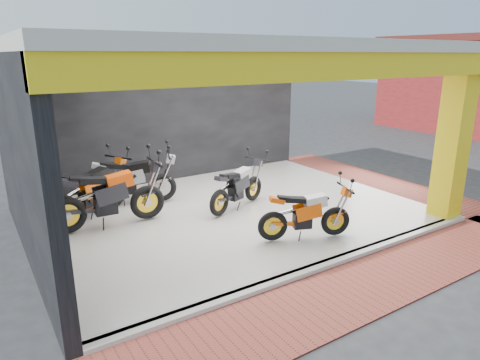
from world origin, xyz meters
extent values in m
plane|color=#2D2D30|center=(0.00, 0.00, 0.00)|extent=(80.00, 80.00, 0.00)
cube|color=white|center=(0.00, 2.00, 0.05)|extent=(8.00, 6.00, 0.10)
cube|color=beige|center=(0.00, 2.00, 3.60)|extent=(8.40, 6.40, 0.20)
cube|color=black|center=(0.00, 5.10, 1.75)|extent=(8.20, 0.20, 3.50)
cube|color=black|center=(-4.10, 2.00, 1.75)|extent=(0.20, 6.20, 3.50)
cube|color=yellow|center=(3.75, -0.75, 1.75)|extent=(0.50, 0.50, 3.50)
cube|color=yellow|center=(0.00, -1.00, 3.30)|extent=(8.40, 0.30, 0.40)
cube|color=yellow|center=(4.00, 2.00, 3.30)|extent=(0.30, 6.40, 0.40)
cube|color=white|center=(0.00, -1.02, 0.05)|extent=(8.00, 0.20, 0.10)
cube|color=brown|center=(0.00, -1.80, 0.01)|extent=(9.00, 1.40, 0.03)
cube|color=brown|center=(4.80, 2.00, 0.01)|extent=(1.40, 7.00, 0.03)
cube|color=#3F1E14|center=(12.98, 4.50, 1.10)|extent=(0.06, 1.00, 2.20)
camera|label=1|loc=(-4.76, -5.70, 3.47)|focal=32.00mm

